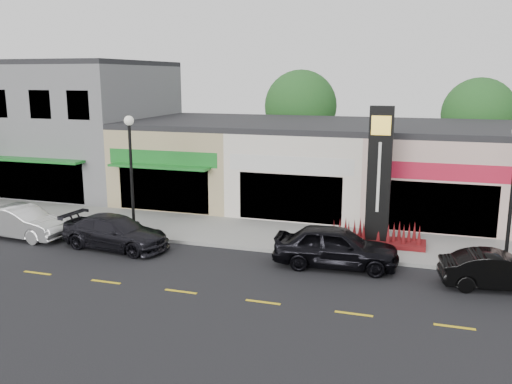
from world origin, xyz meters
TOP-DOWN VIEW (x-y plane):
  - ground at (0.00, 0.00)m, footprint 120.00×120.00m
  - sidewalk at (0.00, 4.35)m, footprint 52.00×4.30m
  - curb at (0.00, 2.10)m, footprint 52.00×0.20m
  - building_grey_2story at (-18.00, 11.48)m, footprint 12.00×10.95m
  - shop_beige at (-8.50, 11.46)m, footprint 7.00×10.85m
  - shop_cream at (-1.50, 11.47)m, footprint 7.00×10.01m
  - shop_pink_w at (5.50, 11.47)m, footprint 7.00×10.01m
  - tree_rear_west at (-4.00, 19.50)m, footprint 5.20×5.20m
  - tree_rear_mid at (8.00, 19.50)m, footprint 4.80×4.80m
  - lamp_west_near at (-8.00, 2.50)m, footprint 0.44×0.44m
  - pylon_sign at (3.00, 4.20)m, footprint 4.20×1.30m
  - car_white_van at (-12.82, 0.68)m, footprint 1.92×4.62m
  - car_dark_sedan at (-7.81, 0.62)m, footprint 2.48×5.08m
  - car_black_sedan at (1.72, 1.16)m, footprint 2.25×4.97m
  - car_black_conv at (7.56, 0.67)m, footprint 1.98×4.15m

SIDE VIEW (x-z plane):
  - ground at x=0.00m, z-range 0.00..0.00m
  - sidewalk at x=0.00m, z-range 0.00..0.15m
  - curb at x=0.00m, z-range 0.00..0.15m
  - car_black_conv at x=7.56m, z-range 0.00..1.31m
  - car_dark_sedan at x=-7.81m, z-range 0.00..1.42m
  - car_white_van at x=-12.82m, z-range 0.00..1.49m
  - car_black_sedan at x=1.72m, z-range 0.00..1.65m
  - pylon_sign at x=3.00m, z-range -0.73..5.27m
  - shop_cream at x=-1.50m, z-range 0.00..4.80m
  - shop_pink_w at x=5.50m, z-range 0.00..4.80m
  - shop_beige at x=-8.50m, z-range 0.00..4.80m
  - lamp_west_near at x=-8.00m, z-range 0.74..6.21m
  - building_grey_2story at x=-18.00m, z-range -0.01..8.29m
  - tree_rear_mid at x=8.00m, z-range 1.24..8.53m
  - tree_rear_west at x=-4.00m, z-range 1.30..9.13m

